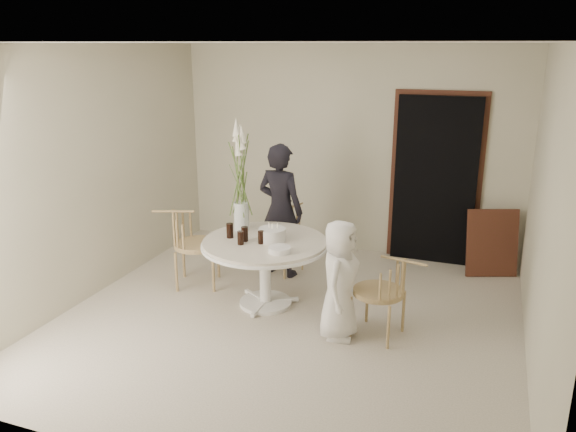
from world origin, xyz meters
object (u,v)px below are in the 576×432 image
(chair_far, at_px, (287,229))
(birthday_cake, at_px, (272,235))
(chair_left, at_px, (185,237))
(chair_right, at_px, (390,286))
(flower_vase, at_px, (240,178))
(girl, at_px, (280,210))
(table, at_px, (265,251))
(boy, at_px, (340,280))

(chair_far, height_order, birthday_cake, birthday_cake)
(chair_left, bearing_deg, chair_right, -119.62)
(birthday_cake, distance_m, flower_vase, 0.72)
(birthday_cake, height_order, flower_vase, flower_vase)
(birthday_cake, bearing_deg, chair_left, 171.93)
(chair_far, bearing_deg, girl, -79.01)
(chair_right, height_order, birthday_cake, birthday_cake)
(table, xyz_separation_m, flower_vase, (-0.37, 0.24, 0.70))
(table, distance_m, birthday_cake, 0.20)
(table, height_order, chair_right, chair_right)
(chair_right, relative_size, flower_vase, 0.68)
(chair_far, distance_m, boy, 1.77)
(girl, bearing_deg, boy, 142.08)
(flower_vase, bearing_deg, table, -32.68)
(girl, bearing_deg, flower_vase, 82.04)
(chair_left, relative_size, girl, 0.57)
(chair_far, bearing_deg, birthday_cake, -61.10)
(chair_far, distance_m, flower_vase, 1.16)
(chair_left, relative_size, boy, 0.78)
(girl, bearing_deg, chair_far, -84.71)
(chair_left, xyz_separation_m, flower_vase, (0.68, 0.06, 0.72))
(birthday_cake, bearing_deg, table, -167.15)
(chair_far, bearing_deg, boy, -36.46)
(table, bearing_deg, birthday_cake, 12.85)
(table, height_order, girl, girl)
(chair_left, relative_size, flower_vase, 0.74)
(table, relative_size, chair_left, 1.47)
(table, distance_m, boy, 1.00)
(chair_right, xyz_separation_m, chair_left, (-2.43, 0.44, 0.05))
(chair_far, height_order, chair_right, chair_right)
(boy, bearing_deg, chair_far, 36.27)
(girl, bearing_deg, birthday_cake, 116.83)
(boy, bearing_deg, girl, 40.51)
(table, xyz_separation_m, birthday_cake, (0.08, 0.02, 0.18))
(chair_far, height_order, flower_vase, flower_vase)
(flower_vase, bearing_deg, chair_far, 73.40)
(birthday_cake, bearing_deg, girl, 105.36)
(chair_left, bearing_deg, chair_far, -66.17)
(girl, height_order, boy, girl)
(table, height_order, chair_far, chair_far)
(chair_far, bearing_deg, flower_vase, -89.43)
(chair_right, distance_m, boy, 0.47)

